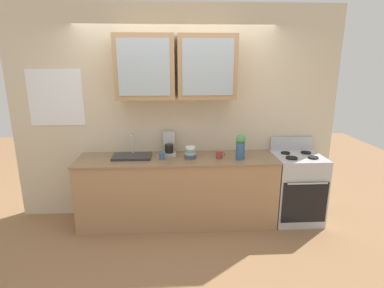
{
  "coord_description": "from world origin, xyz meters",
  "views": [
    {
      "loc": [
        -0.02,
        -3.66,
        2.04
      ],
      "look_at": [
        0.19,
        0.0,
        1.06
      ],
      "focal_mm": 28.51,
      "sensor_mm": 36.0,
      "label": 1
    }
  ],
  "objects_px": {
    "sink_faucet": "(132,156)",
    "cup_near_sink": "(162,156)",
    "vase": "(241,146)",
    "cup_near_bowls": "(219,155)",
    "bowl_stack": "(190,153)",
    "coffee_maker": "(169,146)",
    "stove_range": "(296,187)"
  },
  "relations": [
    {
      "from": "bowl_stack",
      "to": "cup_near_sink",
      "type": "distance_m",
      "value": 0.35
    },
    {
      "from": "sink_faucet",
      "to": "bowl_stack",
      "type": "relative_size",
      "value": 3.18
    },
    {
      "from": "cup_near_sink",
      "to": "cup_near_bowls",
      "type": "xyz_separation_m",
      "value": [
        0.71,
        -0.0,
        0.01
      ]
    },
    {
      "from": "cup_near_sink",
      "to": "vase",
      "type": "bearing_deg",
      "value": -2.34
    },
    {
      "from": "stove_range",
      "to": "coffee_maker",
      "type": "distance_m",
      "value": 1.76
    },
    {
      "from": "vase",
      "to": "sink_faucet",
      "type": "bearing_deg",
      "value": 174.17
    },
    {
      "from": "sink_faucet",
      "to": "cup_near_sink",
      "type": "bearing_deg",
      "value": -14.42
    },
    {
      "from": "vase",
      "to": "cup_near_sink",
      "type": "xyz_separation_m",
      "value": [
        -0.97,
        0.04,
        -0.12
      ]
    },
    {
      "from": "stove_range",
      "to": "bowl_stack",
      "type": "bearing_deg",
      "value": -179.35
    },
    {
      "from": "sink_faucet",
      "to": "coffee_maker",
      "type": "height_order",
      "value": "coffee_maker"
    },
    {
      "from": "sink_faucet",
      "to": "vase",
      "type": "relative_size",
      "value": 1.51
    },
    {
      "from": "bowl_stack",
      "to": "cup_near_sink",
      "type": "xyz_separation_m",
      "value": [
        -0.35,
        -0.03,
        -0.03
      ]
    },
    {
      "from": "cup_near_sink",
      "to": "coffee_maker",
      "type": "distance_m",
      "value": 0.26
    },
    {
      "from": "stove_range",
      "to": "coffee_maker",
      "type": "bearing_deg",
      "value": 173.54
    },
    {
      "from": "sink_faucet",
      "to": "cup_near_sink",
      "type": "relative_size",
      "value": 4.71
    },
    {
      "from": "sink_faucet",
      "to": "cup_near_bowls",
      "type": "bearing_deg",
      "value": -5.14
    },
    {
      "from": "coffee_maker",
      "to": "vase",
      "type": "bearing_deg",
      "value": -17.49
    },
    {
      "from": "cup_near_bowls",
      "to": "coffee_maker",
      "type": "bearing_deg",
      "value": 159.17
    },
    {
      "from": "bowl_stack",
      "to": "cup_near_bowls",
      "type": "height_order",
      "value": "bowl_stack"
    },
    {
      "from": "sink_faucet",
      "to": "coffee_maker",
      "type": "bearing_deg",
      "value": 16.72
    },
    {
      "from": "bowl_stack",
      "to": "cup_near_bowls",
      "type": "distance_m",
      "value": 0.36
    },
    {
      "from": "sink_faucet",
      "to": "coffee_maker",
      "type": "xyz_separation_m",
      "value": [
        0.47,
        0.14,
        0.09
      ]
    },
    {
      "from": "cup_near_bowls",
      "to": "stove_range",
      "type": "bearing_deg",
      "value": 2.74
    },
    {
      "from": "sink_faucet",
      "to": "cup_near_bowls",
      "type": "height_order",
      "value": "sink_faucet"
    },
    {
      "from": "sink_faucet",
      "to": "cup_near_bowls",
      "type": "distance_m",
      "value": 1.1
    },
    {
      "from": "vase",
      "to": "cup_near_sink",
      "type": "distance_m",
      "value": 0.97
    },
    {
      "from": "cup_near_sink",
      "to": "coffee_maker",
      "type": "height_order",
      "value": "coffee_maker"
    },
    {
      "from": "bowl_stack",
      "to": "vase",
      "type": "relative_size",
      "value": 0.47
    },
    {
      "from": "vase",
      "to": "coffee_maker",
      "type": "bearing_deg",
      "value": 162.51
    },
    {
      "from": "vase",
      "to": "cup_near_bowls",
      "type": "xyz_separation_m",
      "value": [
        -0.26,
        0.04,
        -0.12
      ]
    },
    {
      "from": "bowl_stack",
      "to": "stove_range",
      "type": "bearing_deg",
      "value": 0.65
    },
    {
      "from": "cup_near_sink",
      "to": "cup_near_bowls",
      "type": "height_order",
      "value": "cup_near_bowls"
    }
  ]
}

